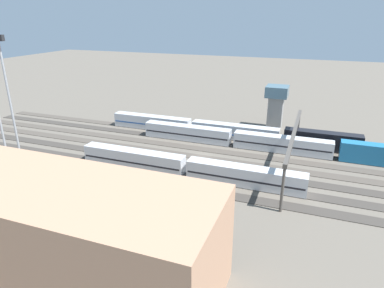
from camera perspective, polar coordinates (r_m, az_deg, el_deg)
name	(u,v)px	position (r m, az deg, el deg)	size (l,w,h in m)	color
ground_plane	(201,158)	(78.74, 1.57, -2.29)	(400.00, 400.00, 0.00)	#60594F
track_bed_0	(219,137)	(92.09, 4.59, 1.19)	(140.00, 2.80, 0.12)	#4C443D
track_bed_1	(214,143)	(87.57, 3.69, 0.16)	(140.00, 2.80, 0.12)	#3D3833
track_bed_2	(208,150)	(83.11, 2.68, -0.98)	(140.00, 2.80, 0.12)	#4C443D
track_bed_3	(201,157)	(78.72, 1.57, -2.25)	(140.00, 2.80, 0.12)	#4C443D
track_bed_4	(194,166)	(74.40, 0.32, -3.67)	(140.00, 2.80, 0.12)	#3D3833
track_bed_5	(186,175)	(70.18, -1.09, -5.27)	(140.00, 2.80, 0.12)	#3D3833
track_bed_6	(176,186)	(66.06, -2.68, -7.05)	(140.00, 2.80, 0.12)	#3D3833
train_on_track_1	(273,143)	(84.15, 13.35, 0.22)	(66.40, 3.06, 4.40)	#1E6B9E
train_on_track_5	(186,167)	(69.30, -0.99, -3.84)	(47.20, 3.06, 3.80)	silver
train_on_track_0	(227,131)	(90.96, 5.79, 2.25)	(66.40, 3.06, 4.40)	black
light_mast_3	(7,86)	(78.94, -28.53, 8.48)	(2.80, 0.70, 27.35)	#9EA0A5
signal_gantry	(294,136)	(72.53, 16.64, 1.21)	(0.70, 35.00, 8.80)	#4C4742
maintenance_shed	(40,226)	(47.44, -24.08, -12.41)	(45.62, 14.52, 12.76)	tan
control_tower	(276,104)	(99.32, 13.87, 6.49)	(6.00, 6.00, 12.45)	gray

